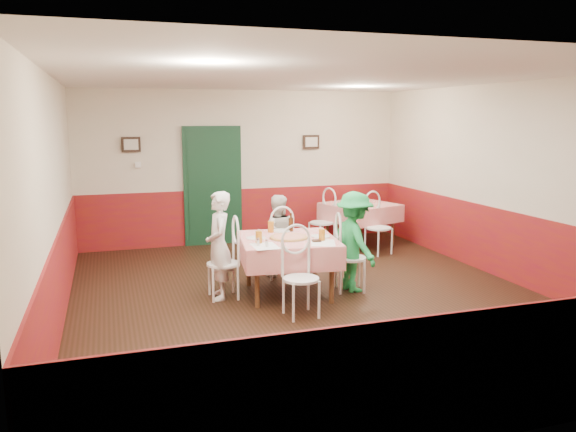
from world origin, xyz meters
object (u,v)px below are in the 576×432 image
object	(u,v)px
glass_b	(322,235)
chair_far	(278,246)
glass_a	(259,237)
chair_second_a	(322,223)
chair_right	(350,258)
second_table	(360,224)
pizza	(289,237)
diner_right	(354,242)
main_table	(288,266)
wallet	(316,241)
chair_second_b	(379,228)
diner_left	(219,246)
beer_bottle	(291,223)
chair_near	(301,279)
chair_left	(223,264)
diner_far	(277,236)
glass_c	(271,227)

from	to	relation	value
glass_b	chair_far	bearing A→B (deg)	102.54
glass_b	glass_a	bearing A→B (deg)	172.93
chair_second_a	chair_right	bearing A→B (deg)	-30.43
second_table	pizza	world-z (taller)	pizza
chair_second_a	diner_right	bearing A→B (deg)	-29.31
main_table	diner_right	size ratio (longest dim) A/B	0.91
main_table	chair_second_a	size ratio (longest dim) A/B	1.36
wallet	glass_b	bearing A→B (deg)	31.74
glass_a	chair_far	bearing A→B (deg)	61.69
chair_second_a	glass_b	size ratio (longest dim) A/B	6.05
diner_right	wallet	bearing A→B (deg)	101.58
second_table	chair_second_a	distance (m)	0.75
pizza	chair_second_a	bearing A→B (deg)	59.85
chair_second_b	diner_left	size ratio (longest dim) A/B	0.65
chair_right	beer_bottle	xyz separation A→B (m)	(-0.67, 0.51, 0.42)
main_table	glass_b	xyz separation A→B (m)	(0.36, -0.29, 0.46)
main_table	pizza	bearing A→B (deg)	-89.81
second_table	diner_left	size ratio (longest dim) A/B	0.81
pizza	wallet	bearing A→B (deg)	-46.94
chair_second_b	pizza	bearing A→B (deg)	-159.92
beer_bottle	wallet	distance (m)	0.74
glass_a	chair_near	bearing A→B (deg)	-63.25
second_table	glass_a	size ratio (longest dim) A/B	7.26
second_table	wallet	xyz separation A→B (m)	(-1.88, -2.71, 0.40)
chair_left	beer_bottle	size ratio (longest dim) A/B	3.92
chair_far	glass_b	distance (m)	1.22
chair_second_a	diner_far	bearing A→B (deg)	-58.44
second_table	chair_second_b	distance (m)	0.75
chair_second_a	pizza	bearing A→B (deg)	-47.86
glass_b	diner_left	xyz separation A→B (m)	(-1.25, 0.40, -0.14)
main_table	second_table	world-z (taller)	same
chair_right	glass_a	distance (m)	1.34
pizza	diner_far	world-z (taller)	diner_far
chair_right	main_table	bearing A→B (deg)	95.31
chair_near	chair_second_a	size ratio (longest dim) A/B	1.00
glass_a	pizza	bearing A→B (deg)	19.00
diner_far	beer_bottle	bearing A→B (deg)	109.43
chair_second_b	glass_a	bearing A→B (deg)	-162.64
chair_second_b	glass_c	size ratio (longest dim) A/B	5.95
chair_near	diner_far	distance (m)	1.76
chair_left	chair_second_b	bearing A→B (deg)	118.39
chair_left	chair_second_b	size ratio (longest dim) A/B	1.00
second_table	chair_far	bearing A→B (deg)	-142.91
second_table	diner_left	world-z (taller)	diner_left
glass_b	diner_right	xyz separation A→B (m)	(0.53, 0.17, -0.16)
second_table	beer_bottle	size ratio (longest dim) A/B	4.87
chair_left	diner_left	distance (m)	0.25
chair_second_b	glass_b	bearing A→B (deg)	-150.72
glass_a	wallet	bearing A→B (deg)	-11.05
second_table	diner_far	bearing A→B (deg)	-143.72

